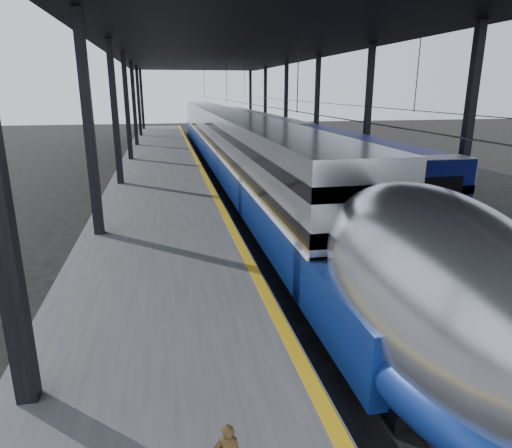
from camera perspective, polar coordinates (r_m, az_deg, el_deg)
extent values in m
plane|color=black|center=(14.48, 2.52, -9.44)|extent=(160.00, 160.00, 0.00)
cube|color=#4C4C4F|center=(33.15, -11.81, 5.99)|extent=(6.00, 80.00, 1.00)
cube|color=gold|center=(33.16, -6.99, 7.10)|extent=(0.30, 80.00, 0.01)
cube|color=slate|center=(33.53, -3.54, 5.69)|extent=(0.08, 80.00, 0.16)
cube|color=slate|center=(33.75, -1.11, 5.79)|extent=(0.08, 80.00, 0.16)
cube|color=slate|center=(34.55, 4.74, 5.99)|extent=(0.08, 80.00, 0.16)
cube|color=slate|center=(34.97, 7.02, 6.05)|extent=(0.08, 80.00, 0.16)
cube|color=black|center=(17.92, -20.00, 9.65)|extent=(0.35, 0.35, 9.00)
cube|color=black|center=(21.86, 24.88, 10.18)|extent=(0.35, 0.35, 9.00)
cube|color=black|center=(27.82, -17.13, 11.99)|extent=(0.35, 0.35, 9.00)
cube|color=black|center=(30.51, 13.76, 12.57)|extent=(0.35, 0.35, 9.00)
cube|color=black|center=(37.77, -15.76, 13.09)|extent=(0.35, 0.35, 9.00)
cube|color=black|center=(39.79, 7.59, 13.69)|extent=(0.35, 0.35, 9.00)
cube|color=black|center=(47.74, -14.95, 13.73)|extent=(0.35, 0.35, 9.00)
cube|color=black|center=(49.36, 3.76, 14.30)|extent=(0.35, 0.35, 9.00)
cube|color=black|center=(57.73, -14.42, 14.14)|extent=(0.35, 0.35, 9.00)
cube|color=black|center=(59.07, 1.16, 14.68)|extent=(0.35, 0.35, 9.00)
cube|color=black|center=(67.71, -14.04, 14.44)|extent=(0.35, 0.35, 9.00)
cube|color=black|center=(68.86, -0.70, 14.93)|extent=(0.35, 0.35, 9.00)
cube|color=black|center=(33.16, -2.70, 21.50)|extent=(18.00, 75.00, 0.45)
cylinder|color=slate|center=(33.06, -2.44, 15.01)|extent=(0.03, 74.00, 0.03)
cylinder|color=slate|center=(34.20, 6.16, 14.98)|extent=(0.03, 74.00, 0.03)
cube|color=#BABDC2|center=(39.83, -3.92, 10.87)|extent=(3.12, 57.00, 4.31)
cube|color=navy|center=(38.51, -3.58, 8.67)|extent=(3.21, 62.00, 1.67)
cube|color=silver|center=(39.88, -3.90, 10.18)|extent=(3.23, 57.00, 0.11)
cube|color=black|center=(39.73, -3.95, 12.65)|extent=(3.17, 57.00, 0.45)
cube|color=black|center=(39.83, -3.92, 10.87)|extent=(3.17, 57.00, 0.45)
ellipsoid|color=#BABDC2|center=(10.19, 20.54, -7.81)|extent=(3.12, 8.40, 4.31)
ellipsoid|color=navy|center=(10.74, 19.86, -13.86)|extent=(3.21, 8.40, 1.83)
cube|color=black|center=(11.19, 19.41, -17.76)|extent=(2.37, 2.60, 0.40)
cube|color=black|center=(30.87, -1.49, 5.01)|extent=(2.37, 2.60, 0.40)
cube|color=navy|center=(26.54, 11.44, 6.67)|extent=(2.75, 18.00, 3.73)
cube|color=gray|center=(19.23, 21.00, 2.23)|extent=(2.79, 1.20, 3.78)
cube|color=black|center=(18.55, 22.26, 4.26)|extent=(1.67, 0.06, 0.83)
cube|color=#B6120E|center=(18.83, 21.84, 0.47)|extent=(1.18, 0.06, 0.54)
cube|color=gray|center=(44.51, 1.94, 10.82)|extent=(2.75, 18.00, 3.73)
cube|color=gray|center=(63.09, -2.11, 12.48)|extent=(2.75, 18.00, 3.73)
cube|color=black|center=(21.67, 17.21, -0.77)|extent=(2.16, 2.40, 0.36)
cube|color=black|center=(41.84, 2.86, 7.99)|extent=(2.16, 2.40, 0.36)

